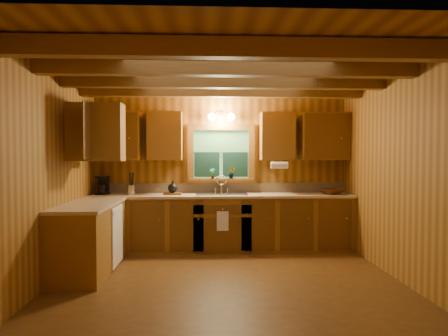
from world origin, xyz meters
The scene contains 20 objects.
room centered at (0.00, 0.00, 1.30)m, with size 4.20×4.20×4.20m.
ceiling_beams centered at (0.00, 0.00, 2.49)m, with size 4.20×2.54×0.18m.
base_cabinets centered at (-0.49, 1.28, 0.43)m, with size 4.20×2.22×0.86m.
countertop centered at (-0.48, 1.29, 0.88)m, with size 4.20×2.24×0.04m.
backsplash centered at (0.00, 1.89, 0.98)m, with size 4.20×0.02×0.16m, color tan.
dishwasher_panel centered at (-1.47, 0.68, 0.43)m, with size 0.02×0.60×0.80m, color white.
upper_cabinets centered at (-0.56, 1.42, 1.84)m, with size 4.19×1.77×0.78m.
window centered at (0.00, 1.87, 1.53)m, with size 1.12×0.08×1.00m.
window_sill centered at (0.00, 1.82, 1.12)m, with size 1.06×0.14×0.04m, color brown.
wall_sconce centered at (0.00, 1.75, 2.16)m, with size 0.45×0.21×0.17m.
paper_towel_roll centered at (0.92, 1.53, 1.37)m, with size 0.11×0.11×0.27m, color white.
dish_towel centered at (0.00, 1.26, 0.52)m, with size 0.18×0.01×0.30m, color white.
sink centered at (0.00, 1.60, 0.86)m, with size 0.82×0.48×0.43m.
coffee_maker centered at (-1.91, 1.67, 1.05)m, with size 0.17×0.21×0.30m.
utensil_crock centered at (-1.45, 1.59, 0.99)m, with size 0.13×0.13×0.36m.
cutting_board centered at (-0.79, 1.59, 0.91)m, with size 0.28×0.20×0.03m, color #593713.
teakettle centered at (-0.79, 1.59, 1.00)m, with size 0.15×0.15×0.19m.
wicker_basket centered at (1.77, 1.52, 0.94)m, with size 0.35×0.35×0.08m, color #48230C.
potted_plant_left centered at (-0.15, 1.79, 1.23)m, with size 0.09×0.06×0.18m, color #593713.
potted_plant_right centered at (0.17, 1.80, 1.24)m, with size 0.11×0.09×0.19m, color #593713.
Camera 1 is at (-0.25, -4.79, 1.53)m, focal length 31.90 mm.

